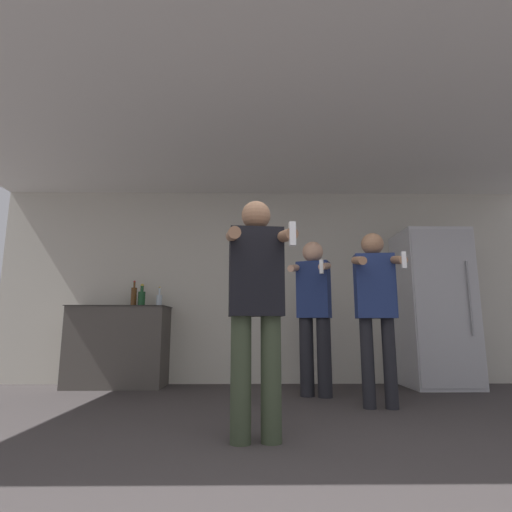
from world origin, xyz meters
The scene contains 11 objects.
ground_plane centered at (0.00, 0.00, 0.00)m, with size 14.00×14.00×0.00m, color #383333.
wall_back centered at (0.00, 3.34, 1.27)m, with size 7.00×0.06×2.55m.
ceiling_slab centered at (0.00, 1.65, 2.57)m, with size 7.00×3.83×0.05m.
refrigerator centered at (2.09, 2.95, 0.95)m, with size 0.78×0.75×1.90m.
counter centered at (-1.80, 3.04, 0.49)m, with size 1.18×0.58×0.97m.
bottle_green_wine centered at (-1.66, 3.09, 1.10)m, with size 0.07×0.07×0.33m.
bottle_amber_bourbon centered at (-1.34, 3.09, 1.05)m, with size 0.07×0.07×0.25m.
bottle_clear_vodka centered at (-1.56, 3.09, 1.08)m, with size 0.09×0.09×0.29m.
person_woman_foreground centered at (-0.15, 0.62, 0.89)m, with size 0.45×0.54×1.55m.
person_man_side centered at (0.97, 1.68, 0.95)m, with size 0.45×0.56×1.59m.
person_spectator_back centered at (0.50, 2.31, 0.90)m, with size 0.50×0.54×1.64m.
Camera 1 is at (-0.18, -1.99, 0.70)m, focal length 28.00 mm.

